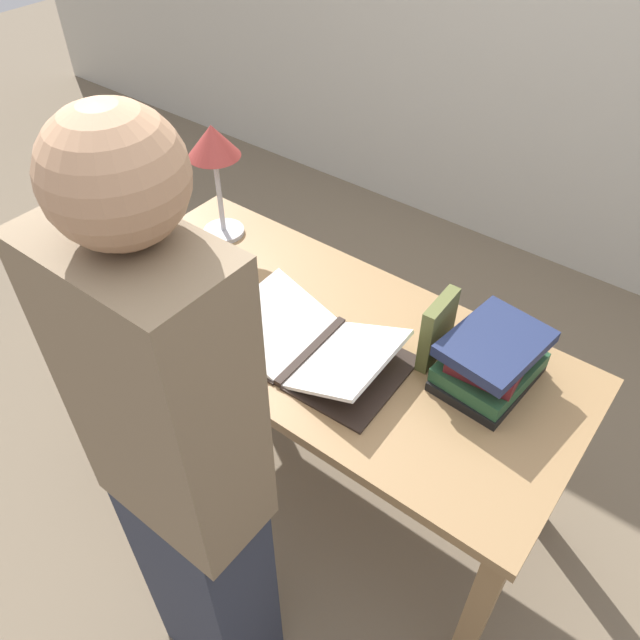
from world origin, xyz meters
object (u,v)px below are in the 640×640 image
coffee_mug (240,297)px  pencil (248,382)px  reading_lamp (214,151)px  open_book (311,345)px  book_standing_upright (437,330)px  book_stack_tall (491,361)px  person_reader (186,488)px

coffee_mug → pencil: 0.32m
reading_lamp → coffee_mug: bearing=-38.8°
open_book → book_standing_upright: size_ratio=2.65×
book_stack_tall → reading_lamp: 1.11m
open_book → book_standing_upright: bearing=33.5°
open_book → pencil: (-0.07, -0.20, -0.03)m
reading_lamp → coffee_mug: reading_lamp is taller
book_standing_upright → pencil: 0.55m
book_standing_upright → pencil: book_standing_upright is taller
open_book → book_standing_upright: (0.29, 0.21, 0.07)m
open_book → book_stack_tall: 0.50m
coffee_mug → person_reader: 0.72m
book_standing_upright → person_reader: person_reader is taller
book_stack_tall → reading_lamp: size_ratio=0.74×
book_stack_tall → reading_lamp: bearing=176.4°
book_stack_tall → book_standing_upright: size_ratio=1.46×
coffee_mug → pencil: size_ratio=0.81×
book_stack_tall → pencil: size_ratio=2.16×
reading_lamp → coffee_mug: size_ratio=3.61×
coffee_mug → person_reader: person_reader is taller
open_book → reading_lamp: reading_lamp is taller
open_book → pencil: open_book is taller
book_standing_upright → reading_lamp: 0.94m
book_standing_upright → coffee_mug: book_standing_upright is taller
person_reader → pencil: bearing=-65.4°
book_stack_tall → coffee_mug: book_stack_tall is taller
reading_lamp → coffee_mug: (0.33, -0.27, -0.28)m
book_stack_tall → pencil: book_stack_tall is taller
reading_lamp → person_reader: person_reader is taller
open_book → person_reader: 0.59m
person_reader → book_stack_tall: bearing=-113.6°
coffee_mug → pencil: bearing=-43.4°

